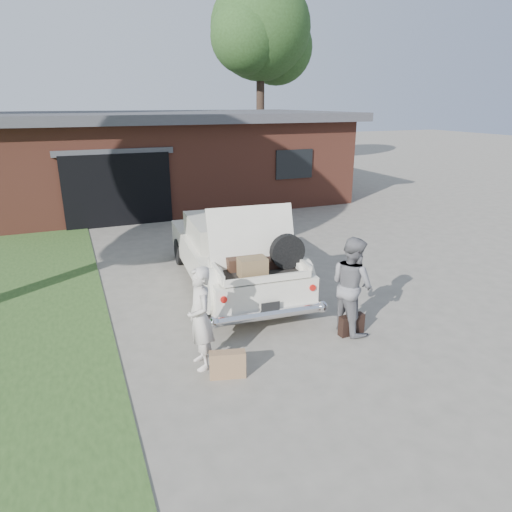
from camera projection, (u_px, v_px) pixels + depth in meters
name	position (u px, v px, depth m)	size (l,w,h in m)	color
ground	(269.00, 327.00, 7.81)	(90.00, 90.00, 0.00)	gray
house	(172.00, 156.00, 17.67)	(12.80, 7.80, 3.30)	brown
tree_right	(262.00, 35.00, 23.85)	(5.99, 5.21, 9.90)	#38281E
sedan	(232.00, 252.00, 9.44)	(2.19, 4.91, 1.95)	white
woman_left	(200.00, 318.00, 6.44)	(0.56, 0.37, 1.53)	beige
woman_right	(352.00, 285.00, 7.47)	(0.79, 0.62, 1.63)	slate
suitcase_left	(228.00, 364.00, 6.34)	(0.50, 0.16, 0.39)	#9A734E
suitcase_right	(351.00, 325.00, 7.53)	(0.44, 0.14, 0.34)	black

